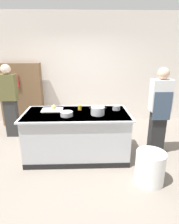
# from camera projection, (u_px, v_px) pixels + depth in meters

# --- Properties ---
(ground_plane) EXTENTS (10.00, 10.00, 0.00)m
(ground_plane) POSITION_uv_depth(u_px,v_px,m) (77.00, 155.00, 3.83)
(ground_plane) COLOR slate
(back_wall) EXTENTS (6.40, 0.12, 3.00)m
(back_wall) POSITION_uv_depth(u_px,v_px,m) (78.00, 69.00, 5.37)
(back_wall) COLOR silver
(back_wall) RESTS_ON ground_plane
(counter_island) EXTENTS (1.98, 0.98, 0.90)m
(counter_island) POSITION_uv_depth(u_px,v_px,m) (77.00, 134.00, 3.69)
(counter_island) COLOR #B7BABF
(counter_island) RESTS_ON ground_plane
(cutting_board) EXTENTS (0.40, 0.28, 0.02)m
(cutting_board) POSITION_uv_depth(u_px,v_px,m) (52.00, 110.00, 3.69)
(cutting_board) COLOR silver
(cutting_board) RESTS_ON counter_island
(onion) EXTENTS (0.09, 0.09, 0.09)m
(onion) POSITION_uv_depth(u_px,v_px,m) (54.00, 107.00, 3.70)
(onion) COLOR tan
(onion) RESTS_ON cutting_board
(stock_pot) EXTENTS (0.31, 0.25, 0.15)m
(stock_pot) POSITION_uv_depth(u_px,v_px,m) (98.00, 111.00, 3.44)
(stock_pot) COLOR #B7BABF
(stock_pot) RESTS_ON counter_island
(sauce_pan) EXTENTS (0.21, 0.15, 0.09)m
(sauce_pan) POSITION_uv_depth(u_px,v_px,m) (116.00, 108.00, 3.72)
(sauce_pan) COLOR #99999E
(sauce_pan) RESTS_ON counter_island
(mixing_bowl) EXTENTS (0.22, 0.22, 0.08)m
(mixing_bowl) POSITION_uv_depth(u_px,v_px,m) (67.00, 114.00, 3.38)
(mixing_bowl) COLOR #B7BABF
(mixing_bowl) RESTS_ON counter_island
(juice_cup) EXTENTS (0.07, 0.07, 0.10)m
(juice_cup) POSITION_uv_depth(u_px,v_px,m) (80.00, 107.00, 3.72)
(juice_cup) COLOR yellow
(juice_cup) RESTS_ON counter_island
(trash_bin) EXTENTS (0.46, 0.46, 0.52)m
(trash_bin) POSITION_uv_depth(u_px,v_px,m) (150.00, 167.00, 2.99)
(trash_bin) COLOR white
(trash_bin) RESTS_ON ground_plane
(person_chef) EXTENTS (0.38, 0.25, 1.72)m
(person_chef) POSITION_uv_depth(u_px,v_px,m) (159.00, 110.00, 3.69)
(person_chef) COLOR #252525
(person_chef) RESTS_ON ground_plane
(person_guest) EXTENTS (0.38, 0.24, 1.72)m
(person_guest) POSITION_uv_depth(u_px,v_px,m) (10.00, 100.00, 4.48)
(person_guest) COLOR #2F2F2F
(person_guest) RESTS_ON ground_plane
(bookshelf) EXTENTS (1.10, 0.31, 1.70)m
(bookshelf) POSITION_uv_depth(u_px,v_px,m) (22.00, 95.00, 5.23)
(bookshelf) COLOR brown
(bookshelf) RESTS_ON ground_plane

